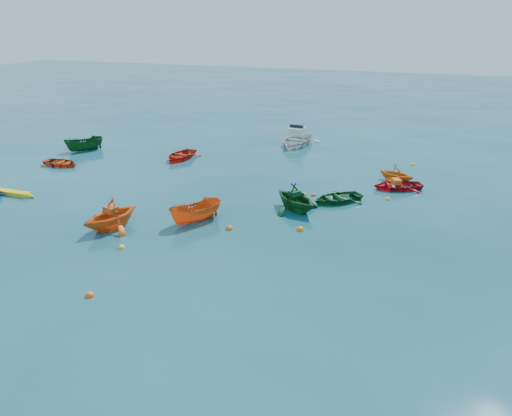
% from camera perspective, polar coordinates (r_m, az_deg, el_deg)
% --- Properties ---
extents(ground, '(160.00, 160.00, 0.00)m').
position_cam_1_polar(ground, '(22.61, -4.32, -5.28)').
color(ground, '#0A404F').
rests_on(ground, ground).
extents(dinghy_orange_w, '(3.54, 3.82, 1.66)m').
position_cam_1_polar(dinghy_orange_w, '(26.26, -16.14, -2.20)').
color(dinghy_orange_w, orange).
rests_on(dinghy_orange_w, ground).
extents(dinghy_green_e, '(3.69, 3.65, 0.63)m').
position_cam_1_polar(dinghy_green_e, '(29.16, 9.21, 0.76)').
color(dinghy_green_e, '#114C1E').
rests_on(dinghy_green_e, ground).
extents(dinghy_red_nw, '(2.93, 2.19, 0.58)m').
position_cam_1_polar(dinghy_red_nw, '(38.39, -21.39, 4.56)').
color(dinghy_red_nw, '#B7380F').
rests_on(dinghy_red_nw, ground).
extents(sampan_orange_n, '(2.59, 3.24, 1.19)m').
position_cam_1_polar(sampan_orange_n, '(26.17, -6.84, -1.55)').
color(sampan_orange_n, '#E35815').
rests_on(sampan_orange_n, ground).
extents(dinghy_green_n, '(4.04, 3.94, 1.62)m').
position_cam_1_polar(dinghy_green_n, '(27.58, 4.50, -0.24)').
color(dinghy_green_n, '#114C1B').
rests_on(dinghy_green_n, ground).
extents(dinghy_red_ne, '(3.67, 3.25, 0.63)m').
position_cam_1_polar(dinghy_red_ne, '(32.12, 15.82, 2.15)').
color(dinghy_red_ne, '#B20E19').
rests_on(dinghy_red_ne, ground).
extents(dinghy_red_far, '(2.53, 3.43, 0.69)m').
position_cam_1_polar(dinghy_red_far, '(37.91, -8.62, 5.61)').
color(dinghy_red_far, red).
rests_on(dinghy_red_far, ground).
extents(dinghy_orange_far, '(3.00, 2.83, 1.25)m').
position_cam_1_polar(dinghy_orange_far, '(33.45, 15.65, 2.92)').
color(dinghy_orange_far, orange).
rests_on(dinghy_orange_far, ground).
extents(sampan_green_far, '(2.67, 3.17, 1.18)m').
position_cam_1_polar(sampan_green_far, '(42.01, -18.95, 6.23)').
color(sampan_green_far, '#104518').
rests_on(sampan_green_far, ground).
extents(kayak_yellow, '(3.37, 0.52, 0.33)m').
position_cam_1_polar(kayak_yellow, '(33.29, -26.20, 1.39)').
color(kayak_yellow, yellow).
rests_on(kayak_yellow, ground).
extents(motorboat_white, '(3.64, 4.85, 1.56)m').
position_cam_1_polar(motorboat_white, '(41.75, 4.60, 7.23)').
color(motorboat_white, silver).
rests_on(motorboat_white, ground).
extents(tarp_orange_a, '(0.76, 0.66, 0.31)m').
position_cam_1_polar(tarp_orange_a, '(25.92, -16.27, -0.17)').
color(tarp_orange_a, '#CF4C15').
rests_on(tarp_orange_a, dinghy_orange_w).
extents(tarp_green_b, '(0.68, 0.71, 0.28)m').
position_cam_1_polar(tarp_green_b, '(27.32, 4.43, 1.67)').
color(tarp_green_b, '#10411C').
rests_on(tarp_green_b, dinghy_green_n).
extents(tarp_orange_b, '(0.70, 0.77, 0.31)m').
position_cam_1_polar(tarp_orange_b, '(31.94, 15.73, 2.94)').
color(tarp_orange_b, orange).
rests_on(tarp_orange_b, dinghy_red_ne).
extents(buoy_or_a, '(0.36, 0.36, 0.36)m').
position_cam_1_polar(buoy_or_a, '(20.43, -18.48, -9.53)').
color(buoy_or_a, '#FD540D').
rests_on(buoy_or_a, ground).
extents(buoy_ye_a, '(0.31, 0.31, 0.31)m').
position_cam_1_polar(buoy_ye_a, '(23.95, -15.11, -4.42)').
color(buoy_ye_a, yellow).
rests_on(buoy_ye_a, ground).
extents(buoy_or_b, '(0.39, 0.39, 0.39)m').
position_cam_1_polar(buoy_or_b, '(25.07, 5.06, -2.53)').
color(buoy_or_b, orange).
rests_on(buoy_or_b, ground).
extents(buoy_or_c, '(0.37, 0.37, 0.37)m').
position_cam_1_polar(buoy_or_c, '(25.12, -3.06, -2.43)').
color(buoy_or_c, '#D7670B').
rests_on(buoy_or_c, ground).
extents(buoy_ye_c, '(0.31, 0.31, 0.31)m').
position_cam_1_polar(buoy_ye_c, '(30.06, 14.84, 0.94)').
color(buoy_ye_c, gold).
rests_on(buoy_ye_c, ground).
extents(buoy_or_d, '(0.30, 0.30, 0.30)m').
position_cam_1_polar(buoy_or_d, '(29.90, 6.58, 1.42)').
color(buoy_or_d, '#FA500D').
rests_on(buoy_or_d, ground).
extents(buoy_ye_d, '(0.32, 0.32, 0.32)m').
position_cam_1_polar(buoy_ye_d, '(38.90, -7.48, 6.07)').
color(buoy_ye_d, gold).
rests_on(buoy_ye_d, ground).
extents(buoy_or_e, '(0.30, 0.30, 0.30)m').
position_cam_1_polar(buoy_or_e, '(29.92, 5.51, 1.48)').
color(buoy_or_e, orange).
rests_on(buoy_or_e, ground).
extents(buoy_ye_e, '(0.32, 0.32, 0.32)m').
position_cam_1_polar(buoy_ye_e, '(37.50, 17.49, 4.68)').
color(buoy_ye_e, yellow).
rests_on(buoy_ye_e, ground).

